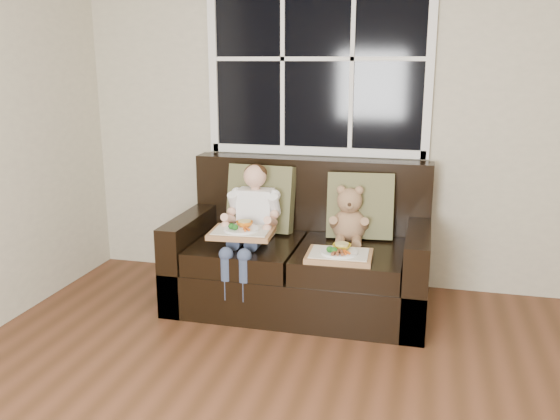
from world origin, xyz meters
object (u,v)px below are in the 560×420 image
(child, at_px, (252,216))
(loveseat, at_px, (302,259))
(teddy_bear, at_px, (349,218))
(tray_right, at_px, (339,254))
(tray_left, at_px, (242,231))

(child, bearing_deg, loveseat, 19.59)
(child, distance_m, teddy_bear, 0.66)
(loveseat, relative_size, tray_right, 4.11)
(loveseat, xyz_separation_m, child, (-0.32, -0.12, 0.32))
(child, distance_m, tray_left, 0.20)
(loveseat, height_order, teddy_bear, loveseat)
(child, bearing_deg, tray_left, -92.43)
(loveseat, distance_m, child, 0.47)
(child, relative_size, teddy_bear, 1.97)
(tray_right, bearing_deg, child, 158.20)
(tray_left, relative_size, tray_right, 1.02)
(child, distance_m, tray_right, 0.68)
(tray_left, bearing_deg, teddy_bear, 24.80)
(loveseat, distance_m, tray_left, 0.53)
(loveseat, distance_m, teddy_bear, 0.43)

